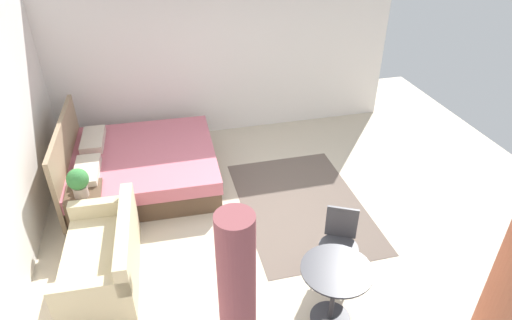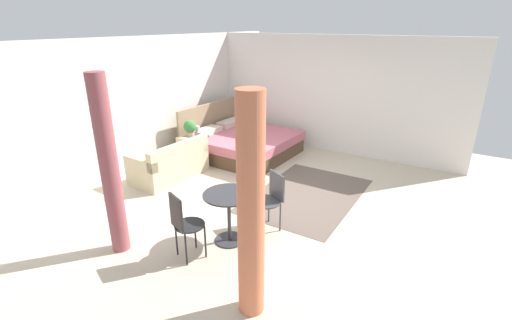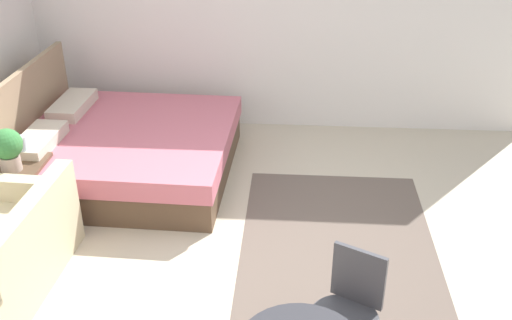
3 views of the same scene
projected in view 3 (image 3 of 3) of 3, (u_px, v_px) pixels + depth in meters
name	position (u px, v px, depth m)	size (l,w,h in m)	color
ground_plane	(270.00, 264.00, 4.88)	(8.59, 8.89, 0.02)	beige
wall_right	(283.00, 17.00, 6.71)	(0.12, 5.89, 2.63)	silver
area_rug	(338.00, 247.00, 5.06)	(2.47, 1.66, 0.01)	#66564C
bed	(122.00, 149.00, 6.08)	(2.10, 2.17, 1.08)	brown
couch	(1.00, 259.00, 4.48)	(1.49, 0.85, 0.76)	beige
nightstand	(23.00, 190.00, 5.39)	(0.51, 0.44, 0.53)	brown
potted_plant	(7.00, 148.00, 5.07)	(0.27, 0.27, 0.39)	tan
vase	(22.00, 147.00, 5.32)	(0.10, 0.10, 0.22)	silver
cafe_chair_near_window	(351.00, 302.00, 3.70)	(0.59, 0.59, 0.86)	#3F3F44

